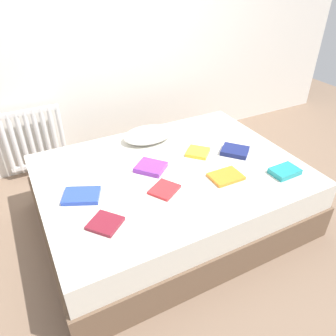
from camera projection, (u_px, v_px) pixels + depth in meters
name	position (u px, v px, depth m)	size (l,w,h in m)	color
ground_plane	(171.00, 218.00, 2.77)	(8.00, 8.00, 0.00)	#7F6651
back_wall	(103.00, 16.00, 2.99)	(6.00, 0.10, 2.80)	silver
bed	(171.00, 195.00, 2.63)	(2.00, 1.50, 0.50)	brown
radiator	(35.00, 139.00, 3.11)	(0.55, 0.04, 0.60)	white
pillow	(148.00, 135.00, 2.85)	(0.44, 0.31, 0.10)	white
textbook_purple	(151.00, 167.00, 2.48)	(0.21, 0.19, 0.04)	purple
textbook_blue	(82.00, 196.00, 2.19)	(0.24, 0.18, 0.03)	#2847B7
textbook_orange	(226.00, 176.00, 2.39)	(0.23, 0.18, 0.02)	orange
textbook_yellow	(198.00, 152.00, 2.67)	(0.17, 0.17, 0.03)	yellow
textbook_red	(164.00, 189.00, 2.26)	(0.19, 0.17, 0.02)	red
textbook_navy	(235.00, 151.00, 2.68)	(0.21, 0.18, 0.04)	navy
textbook_maroon	(105.00, 223.00, 1.97)	(0.18, 0.18, 0.02)	maroon
textbook_teal	(285.00, 171.00, 2.43)	(0.21, 0.15, 0.04)	teal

